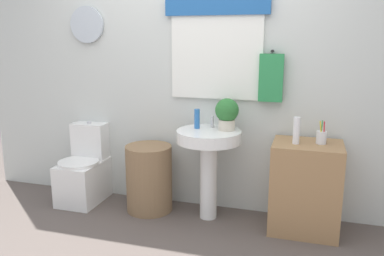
{
  "coord_description": "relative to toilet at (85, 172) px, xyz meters",
  "views": [
    {
      "loc": [
        1.02,
        -2.32,
        1.56
      ],
      "look_at": [
        0.08,
        0.8,
        0.82
      ],
      "focal_mm": 37.03,
      "sensor_mm": 36.0,
      "label": 1
    }
  ],
  "objects": [
    {
      "name": "potted_plant",
      "position": [
        1.39,
        0.03,
        0.65
      ],
      "size": [
        0.2,
        0.2,
        0.27
      ],
      "color": "beige",
      "rests_on": "pedestal_sink"
    },
    {
      "name": "toothbrush_cup",
      "position": [
        2.17,
        -0.01,
        0.51
      ],
      "size": [
        0.08,
        0.08,
        0.19
      ],
      "color": "silver",
      "rests_on": "wooden_cabinet"
    },
    {
      "name": "faucet",
      "position": [
        1.25,
        0.09,
        0.55
      ],
      "size": [
        0.03,
        0.03,
        0.1
      ],
      "primitive_type": "cylinder",
      "color": "silver",
      "rests_on": "pedestal_sink"
    },
    {
      "name": "back_wall",
      "position": [
        1.04,
        0.26,
        1.02
      ],
      "size": [
        4.4,
        0.18,
        2.6
      ],
      "color": "silver",
      "rests_on": "ground_plane"
    },
    {
      "name": "pedestal_sink",
      "position": [
        1.25,
        -0.03,
        0.32
      ],
      "size": [
        0.55,
        0.55,
        0.79
      ],
      "color": "white",
      "rests_on": "ground_plane"
    },
    {
      "name": "toilet",
      "position": [
        0.0,
        0.0,
        0.0
      ],
      "size": [
        0.38,
        0.51,
        0.76
      ],
      "color": "white",
      "rests_on": "ground_plane"
    },
    {
      "name": "soap_bottle",
      "position": [
        1.13,
        0.02,
        0.59
      ],
      "size": [
        0.05,
        0.05,
        0.17
      ],
      "primitive_type": "cylinder",
      "color": "#2D6BB7",
      "rests_on": "pedestal_sink"
    },
    {
      "name": "laundry_hamper",
      "position": [
        0.69,
        -0.03,
        0.02
      ],
      "size": [
        0.42,
        0.42,
        0.61
      ],
      "primitive_type": "cylinder",
      "color": "#846647",
      "rests_on": "ground_plane"
    },
    {
      "name": "wooden_cabinet",
      "position": [
        2.07,
        -0.03,
        0.08
      ],
      "size": [
        0.55,
        0.44,
        0.74
      ],
      "primitive_type": "cube",
      "color": "#9E754C",
      "rests_on": "ground_plane"
    },
    {
      "name": "lotion_bottle",
      "position": [
        1.97,
        -0.07,
        0.56
      ],
      "size": [
        0.05,
        0.05,
        0.22
      ],
      "primitive_type": "cylinder",
      "color": "white",
      "rests_on": "wooden_cabinet"
    }
  ]
}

